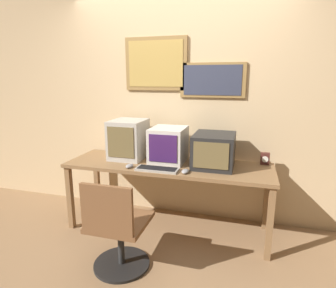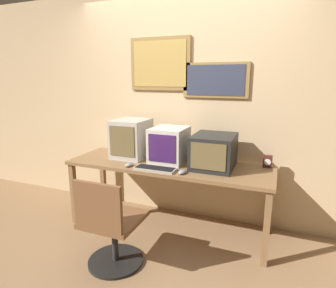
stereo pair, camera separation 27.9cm
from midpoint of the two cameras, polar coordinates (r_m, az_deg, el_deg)
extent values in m
plane|color=#93704C|center=(2.71, -2.69, -23.43)|extent=(14.00, 14.00, 0.00)
cube|color=#D1B284|center=(3.26, 5.38, 7.55)|extent=(8.00, 0.05, 2.60)
cube|color=olive|center=(3.12, 12.21, 12.55)|extent=(0.71, 0.02, 0.37)
cube|color=#33384C|center=(3.11, 12.17, 12.55)|extent=(0.62, 0.01, 0.32)
cube|color=olive|center=(3.29, 0.84, 15.97)|extent=(0.72, 0.02, 0.58)
cube|color=#B79347|center=(3.28, 0.75, 15.98)|extent=(0.64, 0.01, 0.50)
cube|color=olive|center=(2.96, 2.70, -4.41)|extent=(2.15, 0.66, 0.04)
cube|color=olive|center=(3.33, -16.31, -9.73)|extent=(0.06, 0.06, 0.70)
cube|color=olive|center=(2.70, 22.32, -15.79)|extent=(0.06, 0.06, 0.70)
cube|color=olive|center=(3.76, -10.98, -6.74)|extent=(0.06, 0.06, 0.70)
cube|color=olive|center=(3.22, 22.31, -11.02)|extent=(0.06, 0.06, 0.70)
cube|color=#B7B2A8|center=(3.18, -4.95, 1.13)|extent=(0.36, 0.41, 0.43)
cube|color=brown|center=(3.00, -6.76, 0.50)|extent=(0.30, 0.01, 0.33)
cube|color=beige|center=(3.00, 2.94, -0.18)|extent=(0.36, 0.41, 0.37)
cube|color=#3D1E56|center=(2.80, 1.57, -0.95)|extent=(0.29, 0.01, 0.28)
cube|color=black|center=(2.86, 12.06, -1.48)|extent=(0.40, 0.48, 0.33)
cube|color=brown|center=(2.63, 11.16, -2.60)|extent=(0.33, 0.01, 0.25)
cube|color=#A8A399|center=(2.75, 0.25, -5.14)|extent=(0.42, 0.16, 0.02)
cube|color=black|center=(2.75, 0.25, -4.88)|extent=(0.38, 0.13, 0.00)
ellipsoid|color=gray|center=(2.67, 5.92, -5.69)|extent=(0.07, 0.12, 0.03)
ellipsoid|color=gray|center=(2.87, -5.22, -4.26)|extent=(0.07, 0.11, 0.04)
cube|color=#4C231E|center=(3.04, 22.10, -3.33)|extent=(0.09, 0.05, 0.13)
cylinder|color=white|center=(3.01, 22.09, -3.47)|extent=(0.06, 0.00, 0.06)
cylinder|color=black|center=(2.76, -7.49, -22.50)|extent=(0.49, 0.49, 0.03)
cylinder|color=#282828|center=(2.65, -7.63, -18.96)|extent=(0.06, 0.06, 0.38)
cube|color=brown|center=(2.54, -7.78, -14.97)|extent=(0.47, 0.47, 0.04)
cube|color=brown|center=(2.28, -10.69, -12.48)|extent=(0.43, 0.04, 0.39)
camera|label=1|loc=(0.14, -87.25, 0.65)|focal=30.00mm
camera|label=2|loc=(0.14, 92.75, -0.65)|focal=30.00mm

